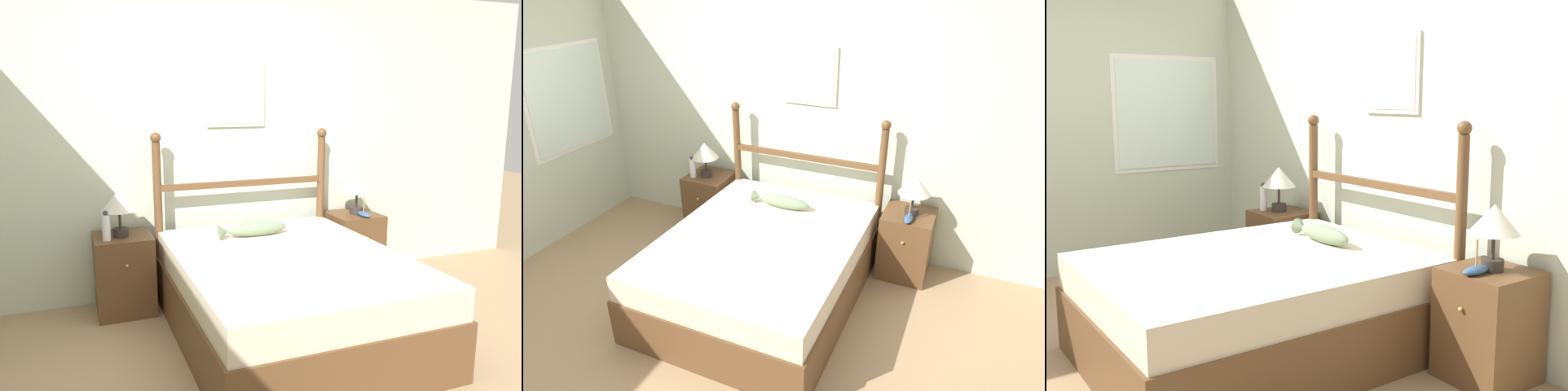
{
  "view_description": "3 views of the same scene",
  "coord_description": "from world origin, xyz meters",
  "views": [
    {
      "loc": [
        -1.15,
        -2.38,
        1.64
      ],
      "look_at": [
        0.16,
        1.02,
        0.93
      ],
      "focal_mm": 35.0,
      "sensor_mm": 36.0,
      "label": 1
    },
    {
      "loc": [
        1.67,
        -2.19,
        2.49
      ],
      "look_at": [
        0.27,
        0.95,
        0.81
      ],
      "focal_mm": 32.0,
      "sensor_mm": 36.0,
      "label": 2
    },
    {
      "loc": [
        3.2,
        -1.09,
        1.5
      ],
      "look_at": [
        0.16,
        1.03,
        0.9
      ],
      "focal_mm": 42.0,
      "sensor_mm": 36.0,
      "label": 3
    }
  ],
  "objects": [
    {
      "name": "table_lamp_right",
      "position": [
        1.24,
        1.45,
        0.86
      ],
      "size": [
        0.27,
        0.27,
        0.35
      ],
      "color": "#2D2823",
      "rests_on": "nightstand_right"
    },
    {
      "name": "table_lamp_left",
      "position": [
        -0.81,
        1.44,
        0.86
      ],
      "size": [
        0.27,
        0.27,
        0.35
      ],
      "color": "#2D2823",
      "rests_on": "nightstand_left"
    },
    {
      "name": "nightstand_left",
      "position": [
        -0.8,
        1.46,
        0.3
      ],
      "size": [
        0.43,
        0.45,
        0.61
      ],
      "color": "brown",
      "rests_on": "ground_plane"
    },
    {
      "name": "nightstand_right",
      "position": [
        1.22,
        1.46,
        0.3
      ],
      "size": [
        0.43,
        0.45,
        0.61
      ],
      "color": "brown",
      "rests_on": "ground_plane"
    },
    {
      "name": "headboard",
      "position": [
        0.21,
        1.55,
        0.76
      ],
      "size": [
        1.52,
        0.08,
        1.37
      ],
      "color": "brown",
      "rests_on": "ground_plane"
    },
    {
      "name": "ground_plane",
      "position": [
        0.0,
        0.0,
        0.0
      ],
      "size": [
        16.0,
        16.0,
        0.0
      ],
      "primitive_type": "plane",
      "color": "#9E7F5B"
    },
    {
      "name": "wall_back",
      "position": [
        0.0,
        1.73,
        1.28
      ],
      "size": [
        6.4,
        0.08,
        2.55
      ],
      "color": "beige",
      "rests_on": "ground_plane"
    },
    {
      "name": "bottle",
      "position": [
        -0.91,
        1.36,
        0.71
      ],
      "size": [
        0.06,
        0.06,
        0.22
      ],
      "color": "white",
      "rests_on": "nightstand_left"
    },
    {
      "name": "fish_pillow",
      "position": [
        0.15,
        1.15,
        0.64
      ],
      "size": [
        0.54,
        0.11,
        0.12
      ],
      "color": "gray",
      "rests_on": "bed"
    },
    {
      "name": "model_boat",
      "position": [
        1.24,
        1.32,
        0.63
      ],
      "size": [
        0.07,
        0.18,
        0.18
      ],
      "color": "#335684",
      "rests_on": "nightstand_right"
    },
    {
      "name": "bed",
      "position": [
        0.21,
        0.63,
        0.29
      ],
      "size": [
        1.5,
        1.9,
        0.59
      ],
      "color": "brown",
      "rests_on": "ground_plane"
    }
  ]
}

